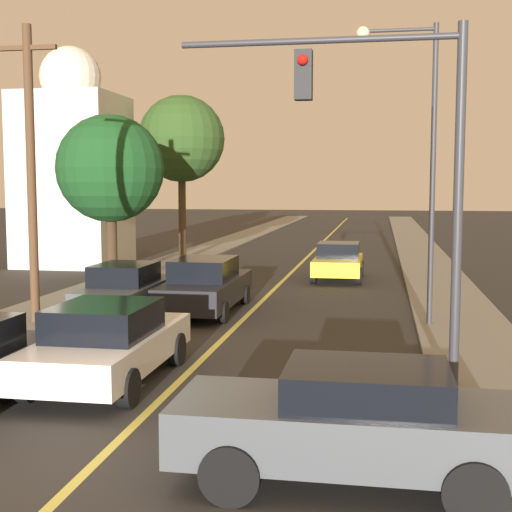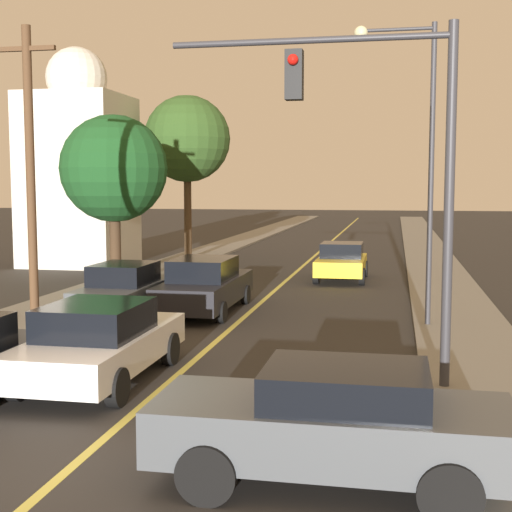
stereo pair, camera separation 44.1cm
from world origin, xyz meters
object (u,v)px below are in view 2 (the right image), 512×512
(tree_left_near, at_px, (114,169))
(domed_building_left, at_px, (79,168))
(car_crossing_right, at_px, (334,423))
(utility_pole_left, at_px, (30,170))
(car_outer_lane_second, at_px, (126,289))
(streetlamp_right, at_px, (413,135))
(traffic_signal_mast, at_px, (384,142))
(car_far_oncoming, at_px, (342,261))
(car_near_lane_second, at_px, (205,285))
(tree_left_far, at_px, (187,139))
(car_near_lane_front, at_px, (99,341))

(tree_left_near, bearing_deg, domed_building_left, 126.86)
(tree_left_near, height_order, domed_building_left, domed_building_left)
(car_crossing_right, relative_size, utility_pole_left, 0.58)
(car_outer_lane_second, xyz_separation_m, streetlamp_right, (8.03, -0.18, 4.30))
(traffic_signal_mast, bearing_deg, car_far_oncoming, 96.95)
(traffic_signal_mast, bearing_deg, tree_left_near, 128.77)
(car_near_lane_second, distance_m, car_outer_lane_second, 2.32)
(car_crossing_right, xyz_separation_m, streetlamp_right, (1.12, 10.41, 4.27))
(car_far_oncoming, relative_size, utility_pole_left, 0.52)
(traffic_signal_mast, bearing_deg, car_near_lane_second, 126.64)
(traffic_signal_mast, xyz_separation_m, domed_building_left, (-14.44, 18.32, 0.02))
(car_near_lane_second, relative_size, domed_building_left, 0.51)
(car_far_oncoming, bearing_deg, utility_pole_left, 55.21)
(streetlamp_right, bearing_deg, tree_left_far, 125.36)
(car_outer_lane_second, relative_size, utility_pole_left, 0.57)
(car_near_lane_front, distance_m, streetlamp_right, 9.81)
(car_near_lane_second, distance_m, tree_left_far, 15.25)
(car_crossing_right, bearing_deg, car_near_lane_second, 22.58)
(traffic_signal_mast, bearing_deg, tree_left_far, 115.42)
(car_crossing_right, distance_m, traffic_signal_mast, 5.85)
(car_near_lane_front, height_order, car_far_oncoming, car_near_lane_front)
(car_near_lane_front, distance_m, domed_building_left, 21.34)
(car_near_lane_front, height_order, traffic_signal_mast, traffic_signal_mast)
(car_crossing_right, height_order, domed_building_left, domed_building_left)
(car_near_lane_front, bearing_deg, car_far_oncoming, 77.56)
(traffic_signal_mast, bearing_deg, car_near_lane_front, -173.70)
(car_near_lane_front, distance_m, traffic_signal_mast, 6.52)
(tree_left_near, xyz_separation_m, tree_left_far, (0.74, 7.55, 1.60))
(car_outer_lane_second, distance_m, domed_building_left, 14.60)
(tree_left_near, bearing_deg, car_near_lane_front, -68.98)
(streetlamp_right, distance_m, domed_building_left, 19.53)
(streetlamp_right, bearing_deg, car_near_lane_second, 168.68)
(car_outer_lane_second, distance_m, tree_left_near, 8.56)
(car_outer_lane_second, xyz_separation_m, utility_pole_left, (-1.93, -1.77, 3.40))
(traffic_signal_mast, distance_m, domed_building_left, 23.33)
(car_outer_lane_second, distance_m, car_far_oncoming, 10.56)
(car_near_lane_second, relative_size, tree_left_far, 0.64)
(traffic_signal_mast, bearing_deg, car_outer_lane_second, 140.38)
(traffic_signal_mast, relative_size, utility_pole_left, 0.84)
(traffic_signal_mast, bearing_deg, streetlamp_right, 83.76)
(car_near_lane_second, xyz_separation_m, traffic_signal_mast, (5.30, -7.12, 3.74))
(car_near_lane_second, height_order, tree_left_near, tree_left_near)
(utility_pole_left, bearing_deg, traffic_signal_mast, -25.02)
(traffic_signal_mast, xyz_separation_m, tree_left_near, (-10.58, 13.18, -0.15))
(car_near_lane_second, bearing_deg, traffic_signal_mast, -53.36)
(traffic_signal_mast, bearing_deg, car_crossing_right, -96.04)
(car_far_oncoming, bearing_deg, domed_building_left, -14.35)
(streetlamp_right, distance_m, tree_left_far, 18.16)
(utility_pole_left, bearing_deg, car_far_oncoming, 55.21)
(domed_building_left, bearing_deg, tree_left_far, 27.65)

